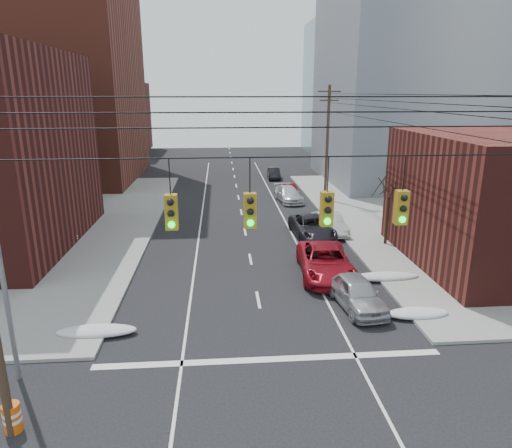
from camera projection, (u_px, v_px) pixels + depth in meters
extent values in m
cube|color=maroon|center=(23.00, 50.00, 52.03)|extent=(24.00, 20.00, 30.00)
cube|color=#4A1916|center=(80.00, 118.00, 79.28)|extent=(22.00, 18.00, 12.00)
cube|color=gray|center=(425.00, 73.00, 52.41)|extent=(22.00, 20.00, 25.00)
cube|color=gray|center=(370.00, 88.00, 77.87)|extent=(20.00, 18.00, 22.00)
cylinder|color=#473323|center=(327.00, 145.00, 43.74)|extent=(0.28, 0.28, 11.00)
cube|color=#473323|center=(329.00, 91.00, 42.38)|extent=(2.20, 0.12, 0.12)
cube|color=#473323|center=(329.00, 100.00, 42.60)|extent=(1.80, 0.12, 0.12)
cylinder|color=black|center=(286.00, 157.00, 12.55)|extent=(17.00, 0.04, 0.04)
cylinder|color=black|center=(170.00, 177.00, 12.44)|extent=(0.03, 0.03, 1.00)
cube|color=olive|center=(171.00, 212.00, 12.72)|extent=(0.35, 0.30, 1.00)
sphere|color=black|center=(170.00, 202.00, 12.47)|extent=(0.20, 0.20, 0.20)
sphere|color=black|center=(171.00, 214.00, 12.56)|extent=(0.20, 0.20, 0.20)
sphere|color=#0CE526|center=(171.00, 225.00, 12.65)|extent=(0.20, 0.20, 0.20)
cylinder|color=black|center=(250.00, 175.00, 12.61)|extent=(0.03, 0.03, 1.00)
cube|color=olive|center=(250.00, 210.00, 12.89)|extent=(0.35, 0.30, 1.00)
sphere|color=black|center=(250.00, 201.00, 12.64)|extent=(0.20, 0.20, 0.20)
sphere|color=black|center=(250.00, 212.00, 12.73)|extent=(0.20, 0.20, 0.20)
sphere|color=#0CE526|center=(250.00, 223.00, 12.81)|extent=(0.20, 0.20, 0.20)
cylinder|color=black|center=(328.00, 174.00, 12.78)|extent=(0.03, 0.03, 1.00)
cube|color=olive|center=(327.00, 209.00, 13.06)|extent=(0.35, 0.30, 1.00)
sphere|color=black|center=(328.00, 199.00, 12.80)|extent=(0.20, 0.20, 0.20)
sphere|color=black|center=(328.00, 210.00, 12.89)|extent=(0.20, 0.20, 0.20)
sphere|color=#0CE526|center=(327.00, 221.00, 12.98)|extent=(0.20, 0.20, 0.20)
cylinder|color=black|center=(404.00, 173.00, 12.95)|extent=(0.03, 0.03, 1.00)
cube|color=olive|center=(401.00, 207.00, 13.22)|extent=(0.35, 0.30, 1.00)
sphere|color=black|center=(404.00, 198.00, 12.97)|extent=(0.20, 0.20, 0.20)
sphere|color=black|center=(403.00, 209.00, 13.06)|extent=(0.20, 0.20, 0.20)
sphere|color=#0CE526|center=(402.00, 220.00, 13.15)|extent=(0.20, 0.20, 0.20)
cylinder|color=gray|center=(1.00, 266.00, 15.83)|extent=(0.18, 0.18, 9.00)
cylinder|color=black|center=(387.00, 221.00, 31.46)|extent=(0.20, 0.20, 3.50)
cylinder|color=black|center=(394.00, 188.00, 30.96)|extent=(0.27, 0.82, 1.19)
cylinder|color=black|center=(390.00, 185.00, 31.36)|extent=(1.17, 0.54, 1.38)
cylinder|color=black|center=(380.00, 185.00, 31.46)|extent=(1.44, 1.00, 1.48)
cylinder|color=black|center=(384.00, 188.00, 30.84)|extent=(0.17, 0.84, 1.19)
cylinder|color=black|center=(385.00, 188.00, 30.36)|extent=(0.82, 0.99, 1.40)
cylinder|color=black|center=(395.00, 189.00, 29.97)|extent=(1.74, 0.21, 1.43)
cylinder|color=black|center=(396.00, 189.00, 30.63)|extent=(0.48, 0.73, 1.20)
ellipsoid|color=silver|center=(97.00, 331.00, 20.06)|extent=(3.50, 1.08, 0.42)
ellipsoid|color=silver|center=(417.00, 313.00, 21.67)|extent=(3.00, 1.08, 0.42)
ellipsoid|color=silver|center=(384.00, 277.00, 25.98)|extent=(4.00, 1.08, 0.42)
imported|color=maroon|center=(325.00, 262.00, 26.44)|extent=(3.32, 6.44, 1.74)
imported|color=#ACACB1|center=(357.00, 293.00, 22.56)|extent=(2.37, 4.77, 1.56)
imported|color=silver|center=(330.00, 224.00, 34.54)|extent=(2.05, 4.71, 1.51)
imported|color=black|center=(312.00, 227.00, 33.51)|extent=(2.95, 5.82, 1.58)
imported|color=silver|center=(288.00, 194.00, 44.61)|extent=(2.61, 5.24, 1.46)
imported|color=maroon|center=(290.00, 188.00, 48.06)|extent=(1.52, 3.63, 1.23)
imported|color=black|center=(274.00, 173.00, 56.51)|extent=(1.58, 4.15, 1.35)
imported|color=silver|center=(48.00, 233.00, 32.14)|extent=(4.11, 2.80, 1.28)
imported|color=#B0B0B5|center=(38.00, 220.00, 35.29)|extent=(5.17, 3.29, 1.33)
imported|color=#BABABF|center=(14.00, 220.00, 35.44)|extent=(3.77, 1.80, 1.24)
cylinder|color=#E4580C|center=(12.00, 418.00, 14.30)|extent=(0.72, 0.72, 0.97)
cylinder|color=white|center=(11.00, 413.00, 14.25)|extent=(0.73, 0.73, 0.12)
cylinder|color=white|center=(13.00, 419.00, 14.32)|extent=(0.73, 0.73, 0.12)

